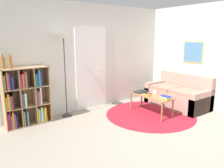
{
  "coord_description": "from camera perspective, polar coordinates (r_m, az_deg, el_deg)",
  "views": [
    {
      "loc": [
        -2.75,
        -2.18,
        1.83
      ],
      "look_at": [
        -0.15,
        1.41,
        0.85
      ],
      "focal_mm": 35.0,
      "sensor_mm": 36.0,
      "label": 1
    }
  ],
  "objects": [
    {
      "name": "floor_lamp",
      "position": [
        4.94,
        -12.49,
        9.68
      ],
      "size": [
        0.33,
        0.33,
        1.87
      ],
      "color": "#333333",
      "rests_on": "ground_plane"
    },
    {
      "name": "ground_plane",
      "position": [
        3.96,
        14.44,
        -15.48
      ],
      "size": [
        14.0,
        14.0,
        0.0
      ],
      "primitive_type": "plane",
      "color": "gray"
    },
    {
      "name": "wall_back",
      "position": [
        5.53,
        -5.92,
        6.79
      ],
      "size": [
        7.6,
        0.11,
        2.6
      ],
      "color": "silver",
      "rests_on": "ground_plane"
    },
    {
      "name": "bookshelf",
      "position": [
        4.84,
        -21.8,
        -3.39
      ],
      "size": [
        0.91,
        0.34,
        1.21
      ],
      "color": "tan",
      "rests_on": "ground_plane"
    },
    {
      "name": "wall_right",
      "position": [
        6.17,
        19.88,
        6.83
      ],
      "size": [
        0.08,
        5.56,
        2.6
      ],
      "color": "silver",
      "rests_on": "ground_plane"
    },
    {
      "name": "book_stack_on_table",
      "position": [
        5.02,
        13.75,
        -3.43
      ],
      "size": [
        0.15,
        0.24,
        0.07
      ],
      "color": "gold",
      "rests_on": "coffee_table"
    },
    {
      "name": "remote",
      "position": [
        5.36,
        9.42,
        -2.49
      ],
      "size": [
        0.1,
        0.17,
        0.02
      ],
      "color": "black",
      "rests_on": "coffee_table"
    },
    {
      "name": "couch",
      "position": [
        6.04,
        16.94,
        -2.9
      ],
      "size": [
        0.81,
        1.59,
        0.84
      ],
      "color": "tan",
      "rests_on": "ground_plane"
    },
    {
      "name": "coffee_table",
      "position": [
        5.27,
        10.15,
        -3.45
      ],
      "size": [
        0.44,
        1.09,
        0.45
      ],
      "color": "#996B42",
      "rests_on": "ground_plane"
    },
    {
      "name": "bottle_left",
      "position": [
        4.65,
        -26.61,
        5.03
      ],
      "size": [
        0.08,
        0.08,
        0.29
      ],
      "color": "olive",
      "rests_on": "bookshelf"
    },
    {
      "name": "rug",
      "position": [
        5.32,
        9.94,
        -7.78
      ],
      "size": [
        2.1,
        2.1,
        0.01
      ],
      "color": "maroon",
      "rests_on": "ground_plane"
    },
    {
      "name": "bottle_middle",
      "position": [
        4.64,
        -25.06,
        5.13
      ],
      "size": [
        0.08,
        0.08,
        0.28
      ],
      "color": "olive",
      "rests_on": "bookshelf"
    },
    {
      "name": "laptop",
      "position": [
        5.52,
        7.56,
        -1.98
      ],
      "size": [
        0.36,
        0.25,
        0.02
      ],
      "color": "black",
      "rests_on": "coffee_table"
    },
    {
      "name": "bowl",
      "position": [
        5.17,
        9.39,
        -2.92
      ],
      "size": [
        0.13,
        0.13,
        0.04
      ],
      "color": "orange",
      "rests_on": "coffee_table"
    },
    {
      "name": "cup",
      "position": [
        5.38,
        11.16,
        -2.12
      ],
      "size": [
        0.07,
        0.07,
        0.09
      ],
      "color": "white",
      "rests_on": "coffee_table"
    }
  ]
}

